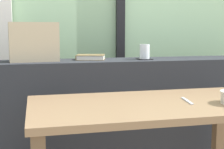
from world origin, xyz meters
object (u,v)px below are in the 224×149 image
Objects in this scene: throw_pillow at (34,42)px; juice_glass at (145,52)px; fork_utensil at (187,101)px; coaster_square at (144,59)px; breakfast_table at (150,122)px; closed_book at (90,57)px.

juice_glass is at bearing -1.69° from throw_pillow.
coaster_square is at bearing 100.94° from fork_utensil.
juice_glass reaches higher than breakfast_table.
fork_utensil is at bearing -39.30° from throw_pillow.
breakfast_table is 12.76× the size of coaster_square.
fork_utensil is at bearing -59.56° from closed_book.
fork_utensil is at bearing -4.20° from breakfast_table.
breakfast_table is 0.96m from throw_pillow.
throw_pillow is (-0.39, -0.05, 0.11)m from closed_book.
throw_pillow is (-0.77, 0.02, 0.13)m from coaster_square.
closed_book is at bearing 106.61° from breakfast_table.
breakfast_table is 5.54× the size of closed_book.
breakfast_table is 0.24m from fork_utensil.
juice_glass is at bearing -10.25° from closed_book.
juice_glass is 0.33× the size of throw_pillow.
closed_book is 0.41m from throw_pillow.
fork_utensil is (0.03, -0.63, -0.17)m from coaster_square.
coaster_square reaches higher than fork_utensil.
breakfast_table is at bearing -47.18° from throw_pillow.
closed_book reaches higher than coaster_square.
coaster_square is 0.78m from throw_pillow.
coaster_square is 0.43× the size of closed_book.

